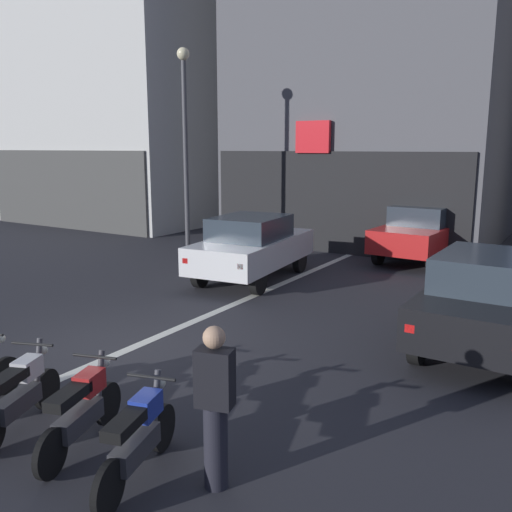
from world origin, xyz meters
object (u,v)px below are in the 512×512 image
(motorcycle_white_row_left_mid, at_px, (20,393))
(motorcycle_blue_row_right_mid, at_px, (138,436))
(street_lamp, at_px, (185,132))
(person_by_motorcycles, at_px, (215,406))
(car_red_down_street, at_px, (422,231))
(motorcycle_red_row_centre, at_px, (81,410))
(car_black_parked_kerbside, at_px, (489,298))
(car_white_crossing_near, at_px, (252,245))

(motorcycle_white_row_left_mid, relative_size, motorcycle_blue_row_right_mid, 0.97)
(street_lamp, distance_m, person_by_motorcycles, 11.91)
(motorcycle_blue_row_right_mid, bearing_deg, person_by_motorcycles, 21.77)
(car_red_down_street, relative_size, motorcycle_red_row_centre, 2.60)
(car_black_parked_kerbside, relative_size, street_lamp, 0.68)
(car_white_crossing_near, bearing_deg, person_by_motorcycles, -60.17)
(motorcycle_red_row_centre, relative_size, motorcycle_blue_row_right_mid, 0.99)
(car_white_crossing_near, height_order, person_by_motorcycles, person_by_motorcycles)
(street_lamp, xyz_separation_m, person_by_motorcycles, (7.45, -8.83, -2.91))
(motorcycle_white_row_left_mid, xyz_separation_m, motorcycle_blue_row_right_mid, (1.89, 0.02, 0.00))
(car_black_parked_kerbside, relative_size, person_by_motorcycles, 2.47)
(car_red_down_street, bearing_deg, motorcycle_red_row_centre, -91.58)
(car_black_parked_kerbside, distance_m, motorcycle_blue_row_right_mid, 6.23)
(car_black_parked_kerbside, xyz_separation_m, motorcycle_red_row_centre, (-3.31, -5.66, -0.43))
(motorcycle_red_row_centre, bearing_deg, car_white_crossing_near, 108.76)
(car_white_crossing_near, height_order, motorcycle_white_row_left_mid, car_white_crossing_near)
(car_black_parked_kerbside, relative_size, car_red_down_street, 0.98)
(motorcycle_red_row_centre, height_order, motorcycle_blue_row_right_mid, same)
(motorcycle_blue_row_right_mid, xyz_separation_m, person_by_motorcycles, (0.75, 0.30, 0.40))
(car_red_down_street, distance_m, street_lamp, 7.58)
(motorcycle_red_row_centre, distance_m, person_by_motorcycles, 1.75)
(car_black_parked_kerbside, xyz_separation_m, motorcycle_white_row_left_mid, (-4.26, -5.77, -0.43))
(car_black_parked_kerbside, distance_m, person_by_motorcycles, 5.69)
(car_white_crossing_near, relative_size, person_by_motorcycles, 2.55)
(car_black_parked_kerbside, xyz_separation_m, car_red_down_street, (-2.97, 6.83, 0.00))
(car_black_parked_kerbside, height_order, motorcycle_blue_row_right_mid, car_black_parked_kerbside)
(car_black_parked_kerbside, xyz_separation_m, street_lamp, (-9.06, 3.38, 2.88))
(car_red_down_street, height_order, motorcycle_white_row_left_mid, car_red_down_street)
(motorcycle_white_row_left_mid, distance_m, motorcycle_red_row_centre, 0.95)
(car_white_crossing_near, bearing_deg, car_black_parked_kerbside, -19.35)
(car_black_parked_kerbside, xyz_separation_m, person_by_motorcycles, (-1.62, -5.45, -0.03))
(street_lamp, bearing_deg, motorcycle_blue_row_right_mid, -53.74)
(car_black_parked_kerbside, relative_size, motorcycle_red_row_centre, 2.55)
(car_white_crossing_near, xyz_separation_m, car_red_down_street, (2.98, 4.75, 0.00))
(car_black_parked_kerbside, bearing_deg, car_red_down_street, 113.45)
(car_red_down_street, height_order, motorcycle_red_row_centre, car_red_down_street)
(car_white_crossing_near, height_order, car_red_down_street, same)
(car_white_crossing_near, bearing_deg, motorcycle_blue_row_right_mid, -65.48)
(motorcycle_red_row_centre, bearing_deg, car_red_down_street, 88.42)
(car_red_down_street, bearing_deg, motorcycle_blue_row_right_mid, -87.27)
(car_red_down_street, xyz_separation_m, motorcycle_red_row_centre, (-0.35, -12.49, -0.43))
(car_white_crossing_near, distance_m, car_red_down_street, 5.60)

